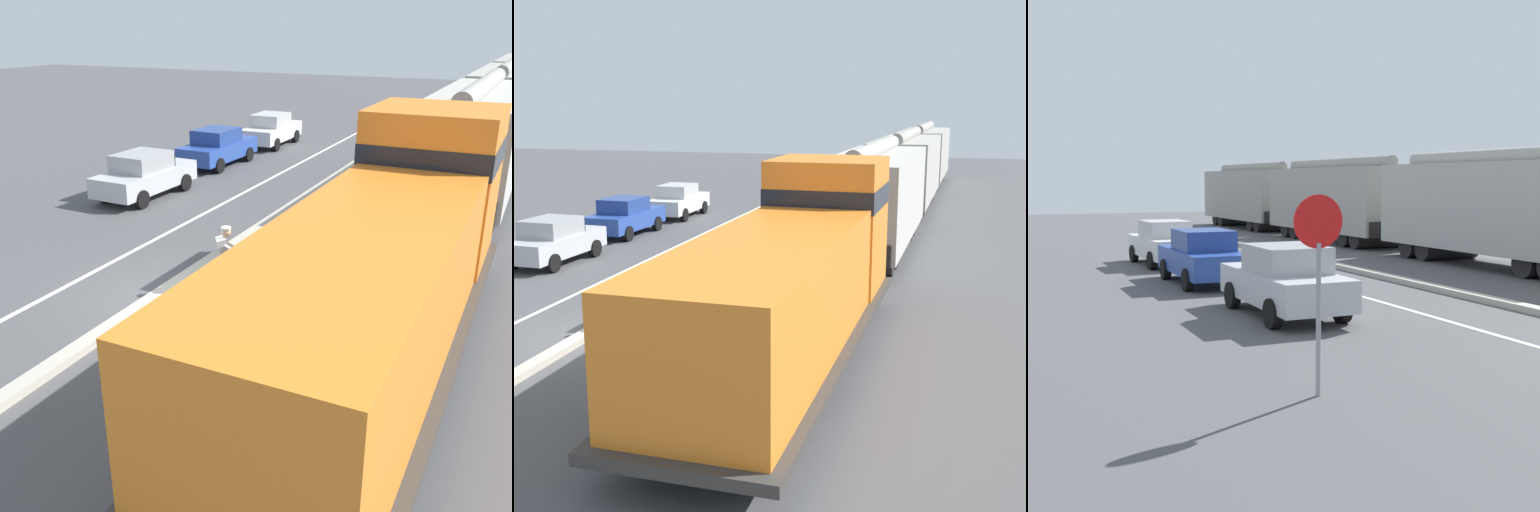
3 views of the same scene
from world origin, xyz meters
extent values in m
cube|color=#B2AD9E|center=(0.00, 6.00, 0.08)|extent=(0.36, 36.00, 0.16)
cube|color=silver|center=(-2.40, 6.00, 0.00)|extent=(0.14, 36.00, 0.01)
cube|color=#B0AEA6|center=(5.21, 12.08, 2.15)|extent=(2.90, 10.40, 3.10)
cylinder|color=gray|center=(5.21, 12.08, 3.88)|extent=(0.60, 9.88, 0.60)
cube|color=black|center=(5.21, 17.33, 0.95)|extent=(2.61, 0.10, 0.70)
cylinder|color=black|center=(5.21, 15.86, 0.45)|extent=(2.46, 0.90, 0.90)
cylinder|color=black|center=(5.21, 14.76, 0.45)|extent=(2.46, 0.90, 0.90)
cube|color=#A3A099|center=(5.21, 23.68, 2.15)|extent=(2.90, 10.40, 3.10)
cylinder|color=gray|center=(5.21, 23.68, 3.88)|extent=(0.60, 9.88, 0.60)
cube|color=black|center=(5.21, 28.93, 0.95)|extent=(2.61, 0.10, 0.70)
cube|color=black|center=(5.21, 18.43, 0.95)|extent=(2.61, 0.10, 0.70)
cylinder|color=black|center=(5.21, 27.46, 0.45)|extent=(2.46, 0.90, 0.90)
cylinder|color=black|center=(5.21, 26.36, 0.45)|extent=(2.46, 0.90, 0.90)
cylinder|color=black|center=(5.21, 21.01, 0.45)|extent=(2.46, 0.90, 0.90)
cylinder|color=black|center=(5.21, 19.91, 0.45)|extent=(2.46, 0.90, 0.90)
cube|color=#9E9C94|center=(5.21, 35.28, 2.15)|extent=(2.90, 10.40, 3.10)
cylinder|color=gray|center=(5.21, 35.28, 3.88)|extent=(0.60, 9.88, 0.60)
cube|color=black|center=(5.21, 40.53, 0.95)|extent=(2.61, 0.10, 0.70)
cube|color=black|center=(5.21, 30.03, 0.95)|extent=(2.61, 0.10, 0.70)
cylinder|color=black|center=(5.21, 39.06, 0.45)|extent=(2.46, 0.90, 0.90)
cylinder|color=black|center=(5.21, 37.96, 0.45)|extent=(2.46, 0.90, 0.90)
cylinder|color=black|center=(5.21, 32.61, 0.45)|extent=(2.46, 0.90, 0.90)
cylinder|color=black|center=(5.21, 31.51, 0.45)|extent=(2.46, 0.90, 0.90)
cube|color=#B7BABF|center=(-5.37, 6.90, 0.67)|extent=(1.82, 4.25, 0.70)
cube|color=#9C9EA2|center=(-5.38, 6.75, 1.32)|extent=(1.55, 1.94, 0.60)
cube|color=#1E232D|center=(-5.35, 7.75, 1.27)|extent=(1.43, 0.16, 0.51)
cylinder|color=black|center=(-6.14, 8.22, 0.32)|extent=(0.24, 0.65, 0.64)
cylinder|color=black|center=(-4.53, 8.17, 0.32)|extent=(0.24, 0.65, 0.64)
cylinder|color=black|center=(-6.22, 5.62, 0.32)|extent=(0.24, 0.65, 0.64)
cylinder|color=black|center=(-4.60, 5.57, 0.32)|extent=(0.24, 0.65, 0.64)
cube|color=#28479E|center=(-5.51, 12.50, 0.67)|extent=(1.82, 4.25, 0.70)
cube|color=navy|center=(-5.51, 12.35, 1.32)|extent=(1.55, 1.94, 0.60)
cube|color=#1E232D|center=(-5.48, 13.35, 1.27)|extent=(1.43, 0.16, 0.51)
cylinder|color=black|center=(-6.28, 13.83, 0.32)|extent=(0.24, 0.65, 0.64)
cylinder|color=black|center=(-4.67, 13.78, 0.32)|extent=(0.24, 0.65, 0.64)
cylinder|color=black|center=(-6.35, 11.22, 0.32)|extent=(0.24, 0.65, 0.64)
cylinder|color=black|center=(-4.74, 11.18, 0.32)|extent=(0.24, 0.65, 0.64)
cube|color=silver|center=(-5.29, 17.68, 0.67)|extent=(1.77, 4.23, 0.70)
cube|color=beige|center=(-5.29, 17.53, 1.32)|extent=(1.53, 1.92, 0.60)
cube|color=#1E232D|center=(-5.31, 18.53, 1.27)|extent=(1.43, 0.14, 0.51)
cylinder|color=black|center=(-6.12, 18.97, 0.32)|extent=(0.23, 0.64, 0.64)
cylinder|color=black|center=(-4.51, 19.00, 0.32)|extent=(0.23, 0.64, 0.64)
cylinder|color=black|center=(-6.08, 16.37, 0.32)|extent=(0.23, 0.64, 0.64)
cylinder|color=black|center=(-4.47, 16.39, 0.32)|extent=(0.23, 0.64, 0.64)
cylinder|color=gray|center=(-7.48, 1.09, 1.10)|extent=(0.07, 0.07, 2.20)
cylinder|color=red|center=(-7.48, 1.11, 2.50)|extent=(0.76, 0.03, 0.76)
cylinder|color=white|center=(-7.48, 1.13, 2.50)|extent=(0.48, 0.02, 0.48)
camera|label=1|loc=(7.48, -10.34, 5.96)|focal=42.00mm
camera|label=2|loc=(8.99, -14.73, 5.67)|focal=50.00mm
camera|label=3|loc=(-12.04, -7.74, 3.07)|focal=50.00mm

